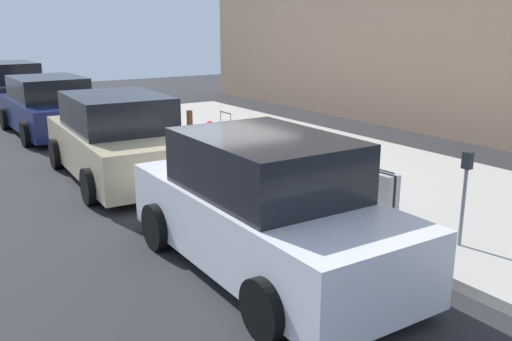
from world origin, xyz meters
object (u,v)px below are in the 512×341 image
suitcase_olive_5 (272,163)px  parked_car_white_0 (265,209)px  suitcase_navy_2 (329,182)px  parked_car_navy_2 (50,107)px  suitcase_teal_8 (226,144)px  parked_car_beige_1 (119,140)px  bollard_post (190,130)px  suitcase_silver_7 (241,152)px  suitcase_maroon_6 (255,156)px  parked_car_charcoal_3 (10,87)px  parking_meter (465,185)px  suitcase_red_4 (285,168)px  suitcase_teal_1 (347,192)px  fire_hydrant (210,137)px  suitcase_silver_0 (381,197)px  suitcase_black_3 (309,178)px

suitcase_olive_5 → parked_car_white_0: bearing=143.4°
suitcase_navy_2 → parked_car_navy_2: 9.44m
suitcase_teal_8 → parked_car_beige_1: parked_car_beige_1 is taller
bollard_post → parked_car_white_0: parked_car_white_0 is taller
suitcase_silver_7 → parked_car_white_0: size_ratio=0.20×
suitcase_maroon_6 → parked_car_charcoal_3: size_ratio=0.21×
suitcase_silver_7 → parking_meter: 5.07m
suitcase_olive_5 → parked_car_charcoal_3: size_ratio=0.19×
parking_meter → suitcase_maroon_6: bearing=3.6°
parked_car_white_0 → suitcase_red_4: bearing=-41.2°
parked_car_charcoal_3 → parking_meter: bearing=-172.1°
suitcase_teal_1 → fire_hydrant: bearing=-0.6°
suitcase_navy_2 → suitcase_olive_5: 1.58m
suitcase_teal_1 → suitcase_maroon_6: suitcase_maroon_6 is taller
parked_car_navy_2 → suitcase_teal_1: bearing=-167.8°
parking_meter → suitcase_navy_2: bearing=5.0°
suitcase_olive_5 → parked_car_navy_2: bearing=15.9°
parked_car_white_0 → parked_car_navy_2: size_ratio=0.96×
suitcase_teal_8 → parked_car_navy_2: bearing=20.0°
suitcase_silver_0 → suitcase_maroon_6: suitcase_maroon_6 is taller
parked_car_beige_1 → fire_hydrant: bearing=-84.5°
suitcase_red_4 → suitcase_silver_7: 1.56m
suitcase_silver_7 → suitcase_navy_2: bearing=-179.0°
suitcase_silver_0 → fire_hydrant: size_ratio=1.04×
parked_car_white_0 → suitcase_teal_8: bearing=-25.2°
suitcase_maroon_6 → bollard_post: size_ratio=1.05×
suitcase_maroon_6 → parked_car_beige_1: size_ratio=0.21×
parked_car_beige_1 → parked_car_navy_2: parked_car_beige_1 is taller
suitcase_teal_1 → fire_hydrant: (4.50, -0.05, 0.09)m
suitcase_teal_1 → fire_hydrant: suitcase_teal_1 is taller
suitcase_red_4 → suitcase_maroon_6: size_ratio=0.91×
suitcase_silver_7 → suitcase_teal_8: (0.61, -0.00, 0.05)m
suitcase_olive_5 → parked_car_navy_2: parked_car_navy_2 is taller
bollard_post → parking_meter: (-7.03, -0.40, 0.36)m
suitcase_red_4 → parking_meter: bearing=-175.0°
suitcase_silver_0 → parked_car_white_0: (-0.18, 2.21, 0.29)m
fire_hydrant → parking_meter: 6.39m
suitcase_silver_0 → suitcase_black_3: size_ratio=1.09×
suitcase_maroon_6 → suitcase_navy_2: bearing=-177.9°
suitcase_teal_1 → parking_meter: (-1.87, -0.30, 0.51)m
suitcase_navy_2 → suitcase_olive_5: size_ratio=1.03×
suitcase_silver_0 → suitcase_teal_8: 4.40m
suitcase_maroon_6 → fire_hydrant: 1.88m
suitcase_teal_8 → parked_car_beige_1: size_ratio=0.23×
suitcase_red_4 → parked_car_beige_1: 3.42m
suitcase_silver_7 → fire_hydrant: (1.33, -0.01, 0.08)m
suitcase_navy_2 → suitcase_silver_7: suitcase_navy_2 is taller
suitcase_maroon_6 → fire_hydrant: bearing=-1.1°
suitcase_red_4 → suitcase_olive_5: 0.51m
parked_car_charcoal_3 → suitcase_teal_8: bearing=-169.5°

